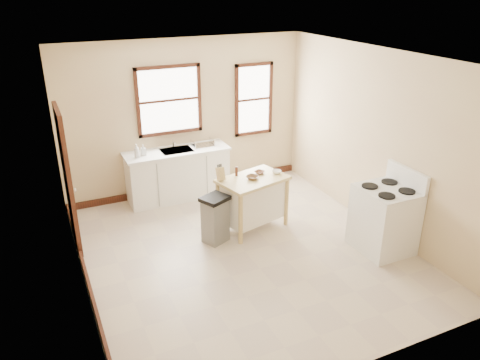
# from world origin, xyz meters

# --- Properties ---
(floor) EXTENTS (5.00, 5.00, 0.00)m
(floor) POSITION_xyz_m (0.00, 0.00, 0.00)
(floor) COLOR #C2AD99
(floor) RESTS_ON ground
(ceiling) EXTENTS (5.00, 5.00, 0.00)m
(ceiling) POSITION_xyz_m (0.00, 0.00, 2.80)
(ceiling) COLOR white
(ceiling) RESTS_ON ground
(wall_back) EXTENTS (4.50, 0.04, 2.80)m
(wall_back) POSITION_xyz_m (0.00, 2.50, 1.40)
(wall_back) COLOR beige
(wall_back) RESTS_ON ground
(wall_left) EXTENTS (0.04, 5.00, 2.80)m
(wall_left) POSITION_xyz_m (-2.25, 0.00, 1.40)
(wall_left) COLOR beige
(wall_left) RESTS_ON ground
(wall_right) EXTENTS (0.04, 5.00, 2.80)m
(wall_right) POSITION_xyz_m (2.25, 0.00, 1.40)
(wall_right) COLOR beige
(wall_right) RESTS_ON ground
(window_main) EXTENTS (1.17, 0.06, 1.22)m
(window_main) POSITION_xyz_m (-0.30, 2.48, 1.75)
(window_main) COLOR black
(window_main) RESTS_ON wall_back
(window_side) EXTENTS (0.77, 0.06, 1.37)m
(window_side) POSITION_xyz_m (1.35, 2.48, 1.60)
(window_side) COLOR black
(window_side) RESTS_ON wall_back
(door_left) EXTENTS (0.06, 0.90, 2.10)m
(door_left) POSITION_xyz_m (-2.21, 1.30, 1.05)
(door_left) COLOR black
(door_left) RESTS_ON ground
(baseboard_back) EXTENTS (4.50, 0.04, 0.12)m
(baseboard_back) POSITION_xyz_m (0.00, 2.47, 0.06)
(baseboard_back) COLOR black
(baseboard_back) RESTS_ON ground
(baseboard_left) EXTENTS (0.04, 5.00, 0.12)m
(baseboard_left) POSITION_xyz_m (-2.22, 0.00, 0.06)
(baseboard_left) COLOR black
(baseboard_left) RESTS_ON ground
(sink_counter) EXTENTS (1.86, 0.62, 0.92)m
(sink_counter) POSITION_xyz_m (-0.30, 2.20, 0.46)
(sink_counter) COLOR white
(sink_counter) RESTS_ON ground
(faucet) EXTENTS (0.03, 0.03, 0.22)m
(faucet) POSITION_xyz_m (-0.30, 2.38, 1.03)
(faucet) COLOR silver
(faucet) RESTS_ON sink_counter
(soap_bottle_a) EXTENTS (0.09, 0.09, 0.24)m
(soap_bottle_a) POSITION_xyz_m (-1.02, 2.12, 1.04)
(soap_bottle_a) COLOR #B2B2B2
(soap_bottle_a) RESTS_ON sink_counter
(soap_bottle_b) EXTENTS (0.09, 0.09, 0.19)m
(soap_bottle_b) POSITION_xyz_m (-0.89, 2.20, 1.01)
(soap_bottle_b) COLOR #B2B2B2
(soap_bottle_b) RESTS_ON sink_counter
(dish_rack) EXTENTS (0.42, 0.34, 0.10)m
(dish_rack) POSITION_xyz_m (0.20, 2.22, 0.97)
(dish_rack) COLOR silver
(dish_rack) RESTS_ON sink_counter
(kitchen_island) EXTENTS (1.18, 0.90, 0.86)m
(kitchen_island) POSITION_xyz_m (0.43, 0.63, 0.43)
(kitchen_island) COLOR #F3D88F
(kitchen_island) RESTS_ON ground
(knife_block) EXTENTS (0.11, 0.11, 0.20)m
(knife_block) POSITION_xyz_m (-0.05, 0.77, 0.96)
(knife_block) COLOR #DDB574
(knife_block) RESTS_ON kitchen_island
(pepper_grinder) EXTENTS (0.05, 0.05, 0.15)m
(pepper_grinder) POSITION_xyz_m (0.24, 0.82, 0.93)
(pepper_grinder) COLOR #421E11
(pepper_grinder) RESTS_ON kitchen_island
(bowl_a) EXTENTS (0.27, 0.27, 0.05)m
(bowl_a) POSITION_xyz_m (0.42, 0.61, 0.88)
(bowl_a) COLOR brown
(bowl_a) RESTS_ON kitchen_island
(bowl_b) EXTENTS (0.21, 0.21, 0.04)m
(bowl_b) POSITION_xyz_m (0.62, 0.76, 0.88)
(bowl_b) COLOR brown
(bowl_b) RESTS_ON kitchen_island
(bowl_c) EXTENTS (0.19, 0.19, 0.05)m
(bowl_c) POSITION_xyz_m (0.86, 0.65, 0.88)
(bowl_c) COLOR white
(bowl_c) RESTS_ON kitchen_island
(trash_bin) EXTENTS (0.48, 0.45, 0.75)m
(trash_bin) POSITION_xyz_m (-0.27, 0.47, 0.37)
(trash_bin) COLOR slate
(trash_bin) RESTS_ON ground
(gas_stove) EXTENTS (0.77, 0.79, 1.23)m
(gas_stove) POSITION_xyz_m (1.88, -0.75, 0.62)
(gas_stove) COLOR white
(gas_stove) RESTS_ON ground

